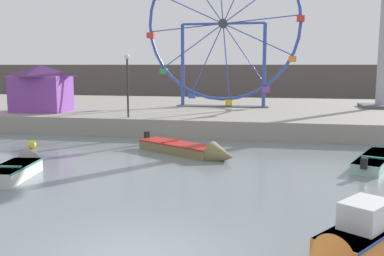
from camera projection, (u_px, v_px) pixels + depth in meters
name	position (u px, v px, depth m)	size (l,w,h in m)	color
quay_promenade	(235.00, 113.00, 34.57)	(110.00, 19.14, 1.10)	gray
distant_town_skyline	(250.00, 83.00, 52.70)	(140.00, 3.00, 4.40)	#564C47
motorboat_olive_wood	(192.00, 150.00, 21.00)	(5.46, 4.01, 1.18)	olive
motorboat_seafoam	(379.00, 156.00, 19.70)	(3.13, 5.63, 1.06)	#93BCAD
motorboat_orange_hull	(360.00, 236.00, 10.13)	(3.86, 4.83, 1.43)	orange
motorboat_pale_grey	(19.00, 168.00, 17.20)	(1.60, 3.86, 1.16)	silver
ferris_wheel_blue_frame	(223.00, 26.00, 33.29)	(12.14, 1.20, 12.35)	#334CA8
carnival_booth_purple_stall	(41.00, 87.00, 30.48)	(4.09, 3.36, 3.28)	purple
promenade_lamp_near	(127.00, 76.00, 26.85)	(0.32, 0.32, 3.94)	#2D2D33
mooring_buoy_orange	(32.00, 145.00, 22.66)	(0.44, 0.44, 0.44)	yellow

